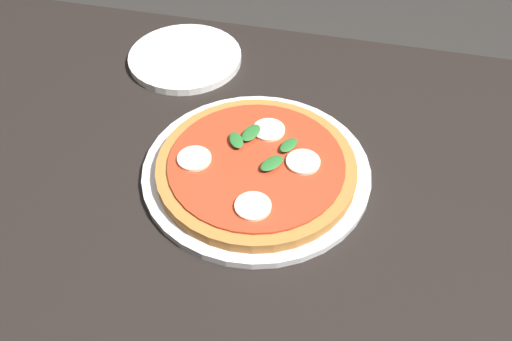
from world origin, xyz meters
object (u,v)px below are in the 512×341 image
pizza (256,167)px  plate_white (185,58)px  serving_tray (256,172)px  dining_table (235,213)px

pizza → plate_white: (-0.20, 0.26, -0.02)m
serving_tray → plate_white: bearing=127.7°
dining_table → serving_tray: size_ratio=4.47×
dining_table → plate_white: (-0.16, 0.26, 0.11)m
dining_table → serving_tray: serving_tray is taller
dining_table → serving_tray: bearing=-4.3°
dining_table → serving_tray: (0.04, -0.00, 0.11)m
dining_table → plate_white: bearing=122.4°
plate_white → dining_table: bearing=-57.6°
dining_table → pizza: size_ratio=5.17×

